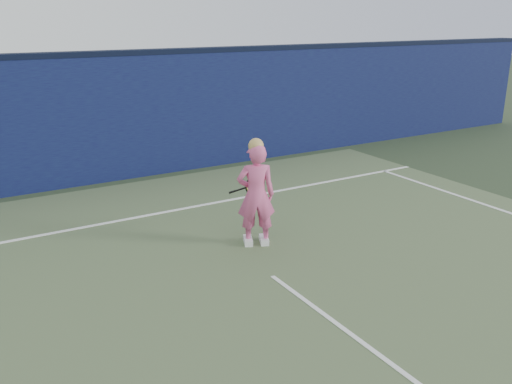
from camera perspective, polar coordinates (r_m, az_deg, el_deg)
ground at (r=6.45m, az=6.61°, el=-12.35°), size 80.00×80.00×0.00m
backstop_wall at (r=11.58m, az=-13.03°, el=7.67°), size 24.00×0.40×2.50m
wall_cap at (r=11.43m, az=-13.50°, el=14.08°), size 24.00×0.42×0.10m
player at (r=7.87m, az=-0.00°, el=-0.26°), size 0.66×0.56×1.61m
racket at (r=8.29m, az=-0.47°, el=0.59°), size 0.48×0.23×0.28m
court_lines at (r=6.22m, az=8.48°, el=-13.53°), size 11.00×12.04×0.01m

